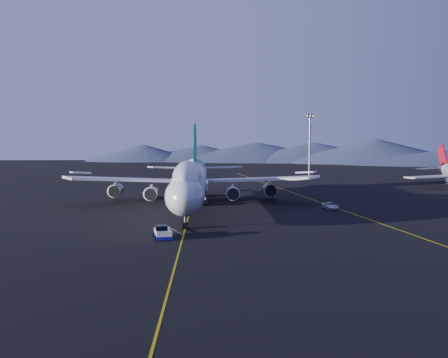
{
  "coord_description": "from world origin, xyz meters",
  "views": [
    {
      "loc": [
        4.14,
        -109.3,
        15.02
      ],
      "look_at": [
        7.35,
        2.81,
        6.0
      ],
      "focal_mm": 40.0,
      "sensor_mm": 36.0,
      "label": 1
    }
  ],
  "objects_px": {
    "service_van": "(330,206)",
    "boeing_747": "(191,181)",
    "pushback_tug": "(163,234)",
    "floodlight_mast": "(310,146)"
  },
  "relations": [
    {
      "from": "pushback_tug",
      "to": "service_van",
      "type": "xyz_separation_m",
      "value": [
        33.0,
        30.68,
        0.07
      ]
    },
    {
      "from": "service_van",
      "to": "boeing_747",
      "type": "bearing_deg",
      "value": 166.63
    },
    {
      "from": "boeing_747",
      "to": "floodlight_mast",
      "type": "height_order",
      "value": "floodlight_mast"
    },
    {
      "from": "boeing_747",
      "to": "pushback_tug",
      "type": "bearing_deg",
      "value": -94.98
    },
    {
      "from": "pushback_tug",
      "to": "service_van",
      "type": "bearing_deg",
      "value": 31.4
    },
    {
      "from": "boeing_747",
      "to": "pushback_tug",
      "type": "relative_size",
      "value": 14.09
    },
    {
      "from": "pushback_tug",
      "to": "service_van",
      "type": "distance_m",
      "value": 45.06
    },
    {
      "from": "service_van",
      "to": "floodlight_mast",
      "type": "relative_size",
      "value": 0.21
    },
    {
      "from": "pushback_tug",
      "to": "service_van",
      "type": "relative_size",
      "value": 0.98
    },
    {
      "from": "floodlight_mast",
      "to": "boeing_747",
      "type": "bearing_deg",
      "value": -117.34
    }
  ]
}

